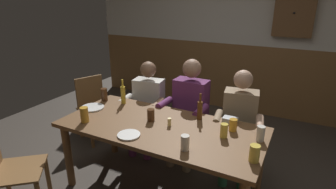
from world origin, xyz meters
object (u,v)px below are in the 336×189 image
(plate_1, at_px, (129,135))
(person_0, at_px, (147,103))
(person_1, at_px, (189,107))
(pint_glass_3, at_px, (185,143))
(condiment_caddy, at_px, (230,120))
(table_candle, at_px, (169,122))
(pint_glass_1, at_px, (255,153))
(pint_glass_5, at_px, (151,115))
(pint_glass_4, at_px, (104,95))
(bottle_1, at_px, (200,110))
(pint_glass_0, at_px, (224,131))
(chair_empty_near_right, at_px, (94,106))
(person_2, at_px, (239,120))
(wall_dart_cabinet, at_px, (294,13))
(chair_empty_far_end, at_px, (8,169))
(pint_glass_2, at_px, (233,125))
(pint_glass_7, at_px, (84,115))
(dining_table, at_px, (161,134))
(plate_0, at_px, (93,107))
(bottle_0, at_px, (123,94))
(pint_glass_6, at_px, (261,134))

(plate_1, bearing_deg, person_0, 113.52)
(person_1, height_order, pint_glass_3, person_1)
(person_1, distance_m, condiment_caddy, 0.66)
(table_candle, relative_size, pint_glass_1, 0.59)
(condiment_caddy, relative_size, pint_glass_5, 1.11)
(condiment_caddy, height_order, pint_glass_4, pint_glass_4)
(person_0, height_order, pint_glass_3, person_0)
(condiment_caddy, bearing_deg, pint_glass_4, -175.50)
(condiment_caddy, distance_m, bottle_1, 0.32)
(plate_1, height_order, pint_glass_1, pint_glass_1)
(table_candle, xyz_separation_m, pint_glass_0, (0.53, 0.02, 0.03))
(chair_empty_near_right, xyz_separation_m, plate_1, (1.26, -0.91, 0.29))
(person_2, xyz_separation_m, wall_dart_cabinet, (0.28, 1.79, 1.05))
(chair_empty_far_end, distance_m, condiment_caddy, 2.13)
(pint_glass_2, distance_m, pint_glass_7, 1.45)
(person_0, bearing_deg, pint_glass_4, 42.82)
(person_0, bearing_deg, wall_dart_cabinet, -137.81)
(chair_empty_far_end, bearing_deg, chair_empty_near_right, 152.29)
(chair_empty_far_end, bearing_deg, bottle_1, 91.80)
(person_1, xyz_separation_m, pint_glass_3, (0.39, -0.99, 0.12))
(person_2, xyz_separation_m, pint_glass_5, (-0.75, -0.63, 0.16))
(dining_table, relative_size, person_2, 1.64)
(pint_glass_2, relative_size, pint_glass_5, 0.92)
(chair_empty_near_right, bearing_deg, plate_0, 65.38)
(dining_table, distance_m, person_2, 0.91)
(chair_empty_far_end, relative_size, pint_glass_0, 6.69)
(person_1, xyz_separation_m, plate_0, (-0.89, -0.67, 0.07))
(pint_glass_7, bearing_deg, table_candle, 21.72)
(pint_glass_4, xyz_separation_m, wall_dart_cabinet, (1.81, 2.19, 0.88))
(bottle_0, bearing_deg, dining_table, -24.60)
(dining_table, relative_size, person_1, 1.57)
(pint_glass_4, bearing_deg, pint_glass_2, -1.64)
(plate_0, bearing_deg, pint_glass_5, 1.75)
(table_candle, xyz_separation_m, plate_1, (-0.23, -0.35, -0.03))
(person_1, distance_m, pint_glass_7, 1.21)
(condiment_caddy, distance_m, bottle_0, 1.25)
(dining_table, xyz_separation_m, chair_empty_far_end, (-1.08, -0.91, -0.19))
(bottle_0, distance_m, pint_glass_4, 0.26)
(plate_0, distance_m, pint_glass_3, 1.32)
(person_1, relative_size, pint_glass_6, 9.25)
(pint_glass_2, bearing_deg, bottle_1, 165.96)
(person_0, distance_m, pint_glass_0, 1.36)
(dining_table, relative_size, table_candle, 24.84)
(plate_0, bearing_deg, person_1, 36.96)
(bottle_1, bearing_deg, pint_glass_3, -79.77)
(dining_table, bearing_deg, chair_empty_far_end, -139.79)
(pint_glass_1, bearing_deg, wall_dart_cabinet, 90.77)
(bottle_1, xyz_separation_m, pint_glass_5, (-0.42, -0.27, -0.04))
(person_2, xyz_separation_m, chair_empty_far_end, (-1.69, -1.59, -0.19))
(chair_empty_near_right, height_order, bottle_1, bottle_1)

